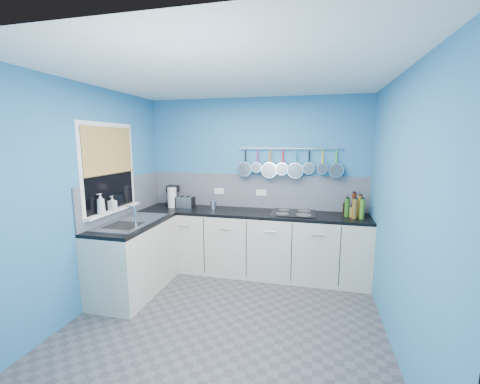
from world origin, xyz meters
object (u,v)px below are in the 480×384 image
at_px(toaster, 185,202).
at_px(hob, 293,213).
at_px(coffee_maker, 172,196).
at_px(canister, 213,205).
at_px(soap_bottle_a, 101,204).
at_px(paper_towel, 172,197).
at_px(soap_bottle_b, 112,203).

relative_size(toaster, hob, 0.43).
xyz_separation_m(coffee_maker, toaster, (0.24, -0.08, -0.07)).
bearing_deg(hob, canister, -179.49).
distance_m(soap_bottle_a, coffee_maker, 1.32).
relative_size(coffee_maker, hob, 0.52).
bearing_deg(paper_towel, hob, 0.67).
distance_m(paper_towel, toaster, 0.21).
bearing_deg(toaster, hob, 0.51).
relative_size(soap_bottle_a, soap_bottle_b, 1.39).
relative_size(soap_bottle_a, hob, 0.41).
relative_size(soap_bottle_a, paper_towel, 0.81).
relative_size(canister, hob, 0.21).
xyz_separation_m(toaster, hob, (1.61, -0.01, -0.07)).
xyz_separation_m(soap_bottle_b, hob, (2.12, 0.99, -0.23)).
bearing_deg(hob, soap_bottle_b, -155.03).
relative_size(coffee_maker, canister, 2.50).
xyz_separation_m(soap_bottle_a, toaster, (0.51, 1.20, -0.19)).
distance_m(paper_towel, canister, 0.65).
height_order(paper_towel, hob, paper_towel).
height_order(paper_towel, toaster, paper_towel).
bearing_deg(toaster, paper_towel, -170.49).
bearing_deg(soap_bottle_a, canister, 50.95).
xyz_separation_m(soap_bottle_a, hob, (2.12, 1.20, -0.26)).
relative_size(soap_bottle_a, toaster, 0.95).
distance_m(soap_bottle_a, toaster, 1.32).
relative_size(soap_bottle_b, toaster, 0.68).
distance_m(soap_bottle_a, hob, 2.45).
xyz_separation_m(soap_bottle_a, paper_towel, (0.32, 1.17, -0.12)).
distance_m(paper_towel, hob, 1.81).
relative_size(soap_bottle_b, coffee_maker, 0.56).
relative_size(soap_bottle_b, hob, 0.29).
bearing_deg(soap_bottle_a, coffee_maker, 78.00).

